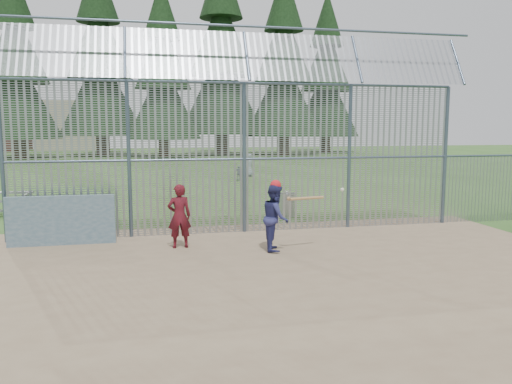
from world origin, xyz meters
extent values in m
plane|color=#2D511E|center=(0.00, 0.00, 0.00)|extent=(120.00, 120.00, 0.00)
cube|color=#756047|center=(0.00, -0.50, 0.01)|extent=(14.00, 10.00, 0.02)
cube|color=#38566B|center=(-4.60, 2.90, 0.62)|extent=(2.50, 0.12, 1.20)
imported|color=navy|center=(0.31, 1.33, 0.79)|extent=(0.71, 0.84, 1.53)
imported|color=maroon|center=(-1.84, 2.03, 0.78)|extent=(0.58, 0.40, 1.51)
imported|color=gray|center=(3.13, 18.50, 0.68)|extent=(0.78, 0.76, 1.36)
imported|color=slate|center=(2.18, 16.48, 0.40)|extent=(0.50, 0.30, 0.80)
sphere|color=red|center=(0.31, 1.33, 1.53)|extent=(0.25, 0.25, 0.25)
cylinder|color=#AA7F4C|center=(1.01, 1.18, 1.24)|extent=(0.85, 0.21, 0.07)
sphere|color=#AA7F4C|center=(0.58, 1.18, 1.24)|extent=(0.09, 0.09, 0.09)
sphere|color=white|center=(1.91, 1.26, 1.40)|extent=(0.09, 0.09, 0.09)
cylinder|color=gray|center=(1.81, 5.64, 0.35)|extent=(0.52, 0.52, 0.70)
cylinder|color=#9EA0A5|center=(1.81, 5.64, 0.72)|extent=(0.56, 0.56, 0.05)
sphere|color=#9EA0A5|center=(1.81, 5.64, 0.77)|extent=(0.10, 0.10, 0.10)
cube|color=slate|center=(-6.40, 7.74, 0.35)|extent=(0.06, 0.90, 0.70)
cylinder|color=#47566B|center=(-6.00, 3.50, 2.00)|extent=(0.10, 0.10, 4.00)
cylinder|color=#47566B|center=(-3.00, 3.50, 2.00)|extent=(0.10, 0.10, 4.00)
cylinder|color=#47566B|center=(0.00, 3.50, 2.00)|extent=(0.10, 0.10, 4.00)
cylinder|color=#47566B|center=(3.00, 3.50, 2.00)|extent=(0.10, 0.10, 4.00)
cylinder|color=#47566B|center=(6.00, 3.50, 2.00)|extent=(0.10, 0.10, 4.00)
cylinder|color=#47566B|center=(0.00, 3.50, 4.00)|extent=(12.00, 0.07, 0.07)
cylinder|color=#47566B|center=(0.00, 3.50, 2.00)|extent=(12.00, 0.06, 0.06)
cube|color=gray|center=(0.00, 3.50, 2.00)|extent=(12.00, 0.02, 4.00)
cube|color=gray|center=(0.00, 3.12, 4.65)|extent=(12.00, 0.77, 1.31)
cylinder|color=#47566B|center=(6.00, 3.50, 1.00)|extent=(0.08, 0.08, 2.00)
cylinder|color=#332319|center=(-14.00, 40.00, 1.53)|extent=(1.19, 1.19, 3.06)
cone|color=black|center=(-14.00, 40.00, 10.20)|extent=(7.48, 7.48, 13.94)
cylinder|color=#332319|center=(-7.00, 43.00, 1.71)|extent=(1.33, 1.33, 3.42)
cone|color=black|center=(-7.00, 43.00, 11.40)|extent=(8.36, 8.36, 15.58)
cylinder|color=#332319|center=(-1.00, 39.00, 1.44)|extent=(1.12, 1.12, 2.88)
cone|color=black|center=(-1.00, 39.00, 9.60)|extent=(7.04, 7.04, 13.12)
cylinder|color=#332319|center=(5.00, 42.00, 1.80)|extent=(1.40, 1.40, 3.60)
cone|color=black|center=(5.00, 42.00, 12.00)|extent=(8.80, 8.80, 16.40)
cylinder|color=#332319|center=(11.00, 40.00, 1.62)|extent=(1.26, 1.26, 3.24)
cone|color=black|center=(11.00, 40.00, 10.80)|extent=(7.92, 7.92, 14.76)
cylinder|color=#332319|center=(17.00, 44.00, 1.53)|extent=(1.19, 1.19, 3.06)
cone|color=black|center=(17.00, 44.00, 10.20)|extent=(7.48, 7.48, 13.94)
cube|color=#B2A58C|center=(-12.00, 58.00, 3.00)|extent=(8.00, 7.00, 6.00)
camera|label=1|loc=(-2.50, -9.63, 2.86)|focal=35.00mm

